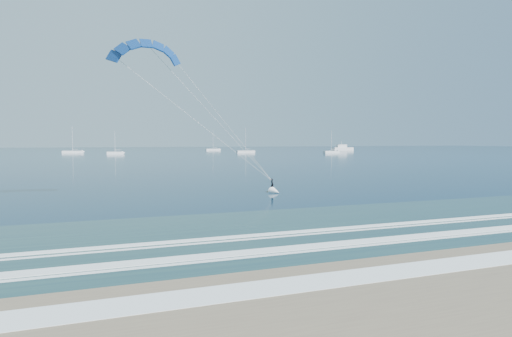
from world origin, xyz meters
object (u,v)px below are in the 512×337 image
object	(u,v)px
kitesurfer_rig	(217,120)
sailboat_3	(115,153)
sailboat_2	(73,152)
motor_yacht	(342,148)
sailboat_4	(213,150)
sailboat_5	(246,152)
sailboat_6	(331,152)

from	to	relation	value
kitesurfer_rig	sailboat_3	bearing A→B (deg)	89.29
kitesurfer_rig	sailboat_2	distance (m)	198.78
motor_yacht	sailboat_2	size ratio (longest dim) A/B	1.04
sailboat_4	kitesurfer_rig	bearing A→B (deg)	-105.86
sailboat_2	sailboat_4	size ratio (longest dim) A/B	1.07
sailboat_5	sailboat_4	bearing A→B (deg)	89.97
motor_yacht	sailboat_4	xyz separation A→B (m)	(-76.21, 28.94, -0.81)
kitesurfer_rig	motor_yacht	xyz separation A→B (m)	(141.82, 201.98, -6.65)
kitesurfer_rig	sailboat_6	bearing A→B (deg)	55.55
sailboat_2	sailboat_6	distance (m)	128.35
kitesurfer_rig	sailboat_2	world-z (taller)	kitesurfer_rig
sailboat_2	sailboat_6	xyz separation A→B (m)	(119.20, -47.59, -0.01)
motor_yacht	sailboat_5	bearing A→B (deg)	-157.92
motor_yacht	sailboat_4	world-z (taller)	sailboat_4
motor_yacht	kitesurfer_rig	bearing A→B (deg)	-125.07
kitesurfer_rig	sailboat_2	xyz separation A→B (m)	(-16.01, 197.99, -7.45)
sailboat_5	sailboat_6	xyz separation A→B (m)	(37.61, -20.66, -0.01)
sailboat_2	sailboat_5	bearing A→B (deg)	-18.27
motor_yacht	sailboat_4	distance (m)	81.53
kitesurfer_rig	sailboat_4	bearing A→B (deg)	74.14
kitesurfer_rig	sailboat_5	bearing A→B (deg)	69.02
kitesurfer_rig	motor_yacht	size ratio (longest dim) A/B	1.50
sailboat_5	sailboat_6	size ratio (longest dim) A/B	1.15
motor_yacht	sailboat_6	size ratio (longest dim) A/B	1.24
motor_yacht	sailboat_4	size ratio (longest dim) A/B	1.11
kitesurfer_rig	sailboat_4	xyz separation A→B (m)	(65.61, 230.92, -7.45)
sailboat_2	sailboat_5	xyz separation A→B (m)	(81.59, -26.93, -0.00)
sailboat_2	sailboat_3	xyz separation A→B (m)	(18.11, -28.58, -0.02)
sailboat_5	sailboat_2	bearing A→B (deg)	161.73
sailboat_6	sailboat_5	bearing A→B (deg)	151.21
motor_yacht	sailboat_5	xyz separation A→B (m)	(-76.24, -30.92, -0.81)
sailboat_2	sailboat_3	distance (m)	33.83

